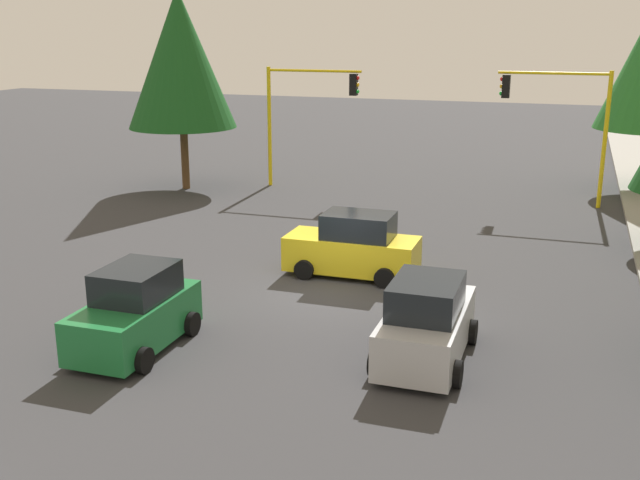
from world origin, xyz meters
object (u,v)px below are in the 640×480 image
traffic_signal_far_left (562,111)px  car_yellow (353,247)px  tree_opposite_side (180,59)px  car_green (135,312)px  traffic_signal_far_right (305,103)px  car_silver (426,323)px

traffic_signal_far_left → car_yellow: size_ratio=1.41×
tree_opposite_side → car_green: 19.30m
traffic_signal_far_right → car_green: traffic_signal_far_right is taller
traffic_signal_far_left → tree_opposite_side: 16.93m
traffic_signal_far_left → car_silver: traffic_signal_far_left is taller
car_green → traffic_signal_far_left: bearing=154.7°
traffic_signal_far_right → car_silver: traffic_signal_far_right is taller
traffic_signal_far_right → car_silver: (17.39, 9.13, -3.08)m
traffic_signal_far_right → car_green: (18.91, 2.47, -3.08)m
car_green → traffic_signal_far_right: bearing=-172.6°
traffic_signal_far_left → car_yellow: 13.59m
car_silver → car_yellow: bearing=-148.6°
tree_opposite_side → car_green: (16.91, 7.78, -5.09)m
traffic_signal_far_left → tree_opposite_side: bearing=-83.2°
car_green → car_silver: size_ratio=0.92×
traffic_signal_far_right → car_green: size_ratio=1.55×
traffic_signal_far_right → car_silver: size_ratio=1.43×
car_silver → car_yellow: size_ratio=0.97×
tree_opposite_side → car_yellow: tree_opposite_side is taller
tree_opposite_side → car_yellow: bearing=48.1°
car_yellow → car_green: bearing=-26.0°
car_green → tree_opposite_side: bearing=-155.3°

